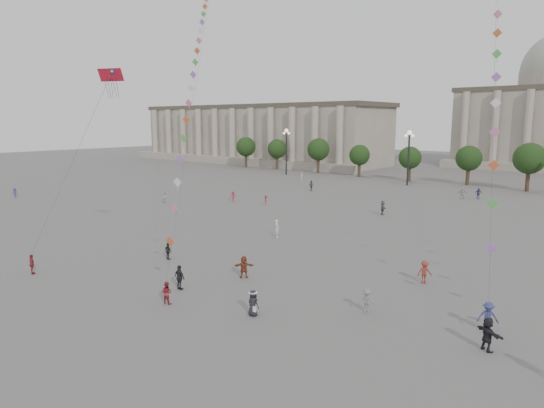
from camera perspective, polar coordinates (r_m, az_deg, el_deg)
The scene contains 27 objects.
ground at distance 33.53m, azimuth -11.79°, elevation -12.20°, with size 360.00×360.00×0.00m, color #575452.
hall_west at distance 150.69m, azimuth -1.74°, elevation 8.23°, with size 84.00×26.22×17.20m.
tree_row at distance 100.45m, azimuth 25.49°, elevation 4.80°, with size 137.12×5.12×8.00m.
lamp_post_far_west at distance 113.19m, azimuth 1.70°, elevation 7.19°, with size 2.00×0.90×10.65m.
lamp_post_mid_west at distance 97.66m, azimuth 15.80°, elevation 6.42°, with size 2.00×0.90×10.65m.
person_crowd_0 at distance 84.47m, azimuth 23.09°, elevation 1.14°, with size 1.06×0.44×1.81m, color navy.
person_crowd_1 at distance 76.20m, azimuth -12.48°, elevation 0.76°, with size 0.79×0.62×1.62m, color #B9BAB5.
person_crowd_2 at distance 75.69m, azimuth -4.60°, elevation 0.91°, with size 1.06×0.61×1.64m, color #9F2B42.
person_crowd_3 at distance 29.73m, azimuth 24.03°, elevation -13.81°, with size 1.77×0.57×1.91m, color black.
person_crowd_4 at distance 84.25m, azimuth 21.49°, elevation 1.23°, with size 1.71×0.54×1.84m, color #B7B7B3.
person_crowd_5 at distance 89.53m, azimuth -27.99°, elevation 1.16°, with size 1.05×0.60×1.63m, color navy.
person_crowd_6 at distance 32.88m, azimuth 11.08°, elevation -11.11°, with size 1.05×0.60×1.63m, color slate.
person_crowd_8 at distance 39.53m, azimuth 17.51°, elevation -7.64°, with size 1.17×0.67×1.81m, color maroon.
person_crowd_10 at distance 102.33m, azimuth 3.52°, elevation 3.23°, with size 0.60×0.40×1.65m, color silver.
person_crowd_12 at distance 66.43m, azimuth 12.91°, elevation -0.43°, with size 1.78×0.57×1.91m, color #595A5E.
person_crowd_13 at distance 52.27m, azimuth 0.59°, elevation -2.91°, with size 0.70×0.46×1.93m, color silver.
person_crowd_16 at distance 87.03m, azimuth 4.63°, elevation 2.16°, with size 1.13×0.47×1.92m, color #58595D.
person_crowd_17 at distance 72.38m, azimuth -0.72°, elevation 0.47°, with size 0.96×0.55×1.49m, color maroon.
tourist_0 at distance 44.54m, azimuth -26.40°, elevation -6.37°, with size 0.97×0.41×1.66m, color maroon.
tourist_1 at distance 45.05m, azimuth -12.12°, elevation -5.44°, with size 0.91×0.38×1.56m, color black.
tourist_2 at distance 39.09m, azimuth -3.33°, elevation -7.40°, with size 1.67×0.53×1.80m, color brown.
tourist_4 at distance 37.02m, azimuth -10.82°, elevation -8.49°, with size 1.10×0.46×1.88m, color #222228.
kite_flyer_0 at distance 34.54m, azimuth -12.30°, elevation -10.16°, with size 0.77×0.60×1.58m, color maroon.
kite_flyer_1 at distance 32.14m, azimuth 24.06°, elevation -12.06°, with size 1.21×0.70×1.88m, color navy.
hat_person at distance 31.80m, azimuth -2.24°, elevation -11.50°, with size 0.86×0.60×1.71m.
dragon_kite at distance 43.59m, azimuth -18.45°, elevation 13.17°, with size 2.54×3.90×16.19m.
kite_train_west at distance 63.90m, azimuth -8.13°, elevation 20.22°, with size 38.92×42.66×71.91m.
Camera 1 is at (24.57, -19.15, 12.42)m, focal length 32.00 mm.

